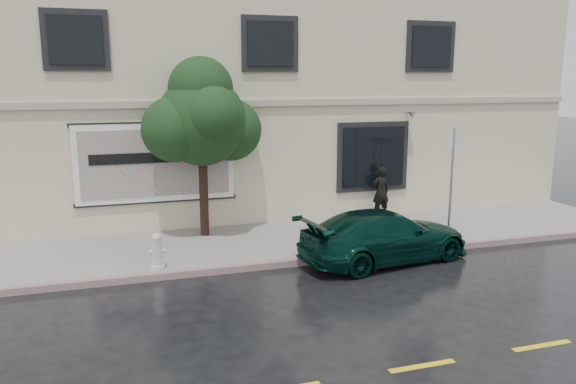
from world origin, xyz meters
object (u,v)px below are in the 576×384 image
object	(u,v)px
pedestrian	(381,192)
street_tree	(202,122)
fire_hydrant	(157,251)
car	(385,236)

from	to	relation	value
pedestrian	street_tree	world-z (taller)	street_tree
pedestrian	street_tree	bearing A→B (deg)	0.34
street_tree	fire_hydrant	xyz separation A→B (m)	(-1.43, -2.40, -2.63)
car	street_tree	world-z (taller)	street_tree
fire_hydrant	car	bearing A→B (deg)	3.12
car	fire_hydrant	size ratio (longest dim) A/B	5.22
pedestrian	fire_hydrant	bearing A→B (deg)	18.44
street_tree	fire_hydrant	distance (m)	3.84
pedestrian	fire_hydrant	xyz separation A→B (m)	(-6.81, -2.80, -0.38)
car	pedestrian	world-z (taller)	pedestrian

